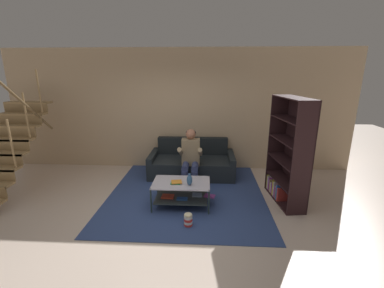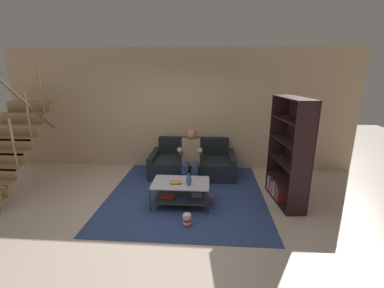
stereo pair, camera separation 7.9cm
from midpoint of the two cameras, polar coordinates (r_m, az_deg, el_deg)
The scene contains 11 objects.
ground at distance 4.49m, azimuth -6.78°, elevation -15.89°, with size 16.80×16.80×0.00m, color beige.
back_partition at distance 6.33m, azimuth -3.41°, elevation 7.52°, with size 8.40×0.12×2.90m, color tan.
staircase_run at distance 6.20m, azimuth -36.41°, elevation -0.16°, with size 0.98×2.02×2.64m.
couch at distance 6.06m, azimuth -0.38°, elevation -4.36°, with size 1.95×0.95×0.82m.
person_seated_center at distance 5.41m, azimuth -0.75°, elevation -2.62°, with size 0.50×0.58×1.20m.
coffee_table at distance 4.69m, azimuth -2.77°, elevation -10.25°, with size 1.12×0.62×0.45m.
area_rug at distance 5.36m, azimuth -1.54°, elevation -10.19°, with size 3.01×3.44×0.01m.
vase at distance 4.47m, azimuth -1.08°, elevation -7.96°, with size 0.10×0.10×0.21m.
book_stack at distance 4.59m, azimuth -4.03°, elevation -8.45°, with size 0.21×0.19×0.03m.
bookshelf at distance 5.04m, azimuth 20.22°, elevation -3.50°, with size 0.49×1.13×1.94m.
popcorn_tub at distance 4.20m, azimuth -1.41°, elevation -16.43°, with size 0.14×0.14×0.22m.
Camera 1 is at (0.68, -3.77, 2.34)m, focal length 24.00 mm.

